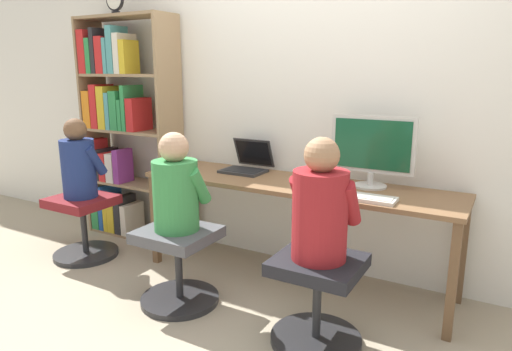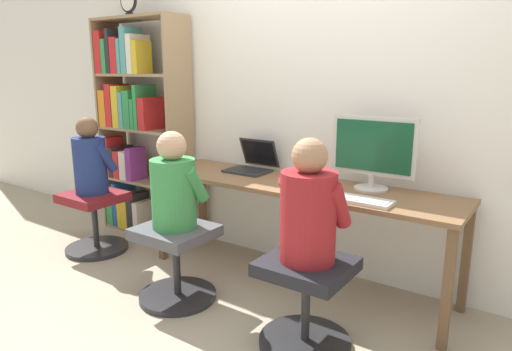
{
  "view_description": "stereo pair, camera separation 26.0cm",
  "coord_description": "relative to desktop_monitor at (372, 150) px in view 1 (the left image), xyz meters",
  "views": [
    {
      "loc": [
        1.26,
        -2.47,
        1.47
      ],
      "look_at": [
        -0.21,
        0.11,
        0.78
      ],
      "focal_mm": 32.0,
      "sensor_mm": 36.0,
      "label": 1
    },
    {
      "loc": [
        1.48,
        -2.33,
        1.47
      ],
      "look_at": [
        -0.21,
        0.11,
        0.78
      ],
      "focal_mm": 32.0,
      "sensor_mm": 36.0,
      "label": 2
    }
  ],
  "objects": [
    {
      "name": "person_at_laptop",
      "position": [
        -0.98,
        -0.77,
        -0.2
      ],
      "size": [
        0.34,
        0.3,
        0.61
      ],
      "color": "#388C47",
      "rests_on": "office_chair_right"
    },
    {
      "name": "person_near_shelf",
      "position": [
        -2.12,
        -0.56,
        -0.2
      ],
      "size": [
        0.31,
        0.29,
        0.62
      ],
      "color": "navy",
      "rests_on": "office_chair_side"
    },
    {
      "name": "desktop_monitor",
      "position": [
        0.0,
        0.0,
        0.0
      ],
      "size": [
        0.55,
        0.22,
        0.47
      ],
      "color": "beige",
      "rests_on": "desk"
    },
    {
      "name": "office_chair_right",
      "position": [
        -0.98,
        -0.77,
        -0.69
      ],
      "size": [
        0.5,
        0.5,
        0.5
      ],
      "color": "#262628",
      "rests_on": "ground_plane"
    },
    {
      "name": "desk",
      "position": [
        -0.48,
        -0.13,
        -0.31
      ],
      "size": [
        2.2,
        0.56,
        0.72
      ],
      "color": "brown",
      "rests_on": "ground_plane"
    },
    {
      "name": "desk_clock",
      "position": [
        -2.11,
        -0.08,
        1.05
      ],
      "size": [
        0.18,
        0.03,
        0.2
      ],
      "color": "black",
      "rests_on": "bookshelf"
    },
    {
      "name": "computer_mouse_by_keyboard",
      "position": [
        -0.27,
        -0.29,
        -0.23
      ],
      "size": [
        0.07,
        0.09,
        0.03
      ],
      "color": "#99999E",
      "rests_on": "desk"
    },
    {
      "name": "office_chair_left",
      "position": [
        -0.04,
        -0.75,
        -0.69
      ],
      "size": [
        0.5,
        0.5,
        0.5
      ],
      "color": "#262628",
      "rests_on": "ground_plane"
    },
    {
      "name": "ground_plane",
      "position": [
        -0.48,
        -0.41,
        -0.97
      ],
      "size": [
        14.0,
        14.0,
        0.0
      ],
      "primitive_type": "plane",
      "color": "tan"
    },
    {
      "name": "person_at_monitor",
      "position": [
        -0.04,
        -0.75,
        -0.19
      ],
      "size": [
        0.36,
        0.32,
        0.65
      ],
      "color": "maroon",
      "rests_on": "office_chair_left"
    },
    {
      "name": "keyboard",
      "position": [
        0.03,
        -0.31,
        -0.23
      ],
      "size": [
        0.43,
        0.15,
        0.03
      ],
      "color": "silver",
      "rests_on": "desk"
    },
    {
      "name": "bookshelf",
      "position": [
        -2.24,
        -0.01,
        0.01
      ],
      "size": [
        0.92,
        0.31,
        1.91
      ],
      "color": "#997A56",
      "rests_on": "ground_plane"
    },
    {
      "name": "office_chair_side",
      "position": [
        -2.12,
        -0.56,
        -0.69
      ],
      "size": [
        0.5,
        0.5,
        0.5
      ],
      "color": "#262628",
      "rests_on": "ground_plane"
    },
    {
      "name": "wall_back",
      "position": [
        -0.48,
        0.22,
        0.33
      ],
      "size": [
        10.0,
        0.05,
        2.6
      ],
      "color": "white",
      "rests_on": "ground_plane"
    },
    {
      "name": "laptop",
      "position": [
        -0.94,
        0.01,
        -0.19
      ],
      "size": [
        0.32,
        0.32,
        0.24
      ],
      "color": "#2D2D30",
      "rests_on": "desk"
    }
  ]
}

